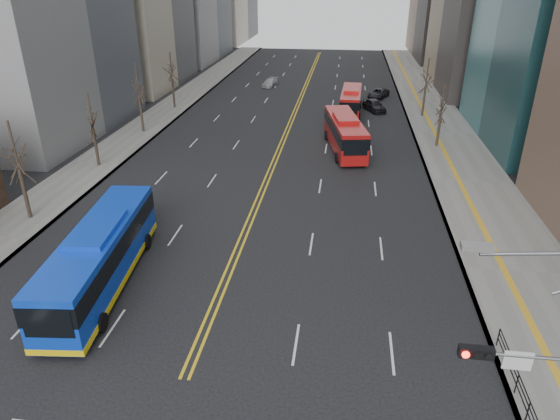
{
  "coord_description": "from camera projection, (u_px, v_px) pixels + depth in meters",
  "views": [
    {
      "loc": [
        6.44,
        -11.02,
        16.41
      ],
      "look_at": [
        3.29,
        12.71,
        4.93
      ],
      "focal_mm": 32.0,
      "sensor_mm": 36.0,
      "label": 1
    }
  ],
  "objects": [
    {
      "name": "car_white",
      "position": [
        113.0,
        244.0,
        31.82
      ],
      "size": [
        2.82,
        4.27,
        1.33
      ],
      "primitive_type": "imported",
      "rotation": [
        0.0,
        0.0,
        -0.38
      ],
      "color": "white",
      "rests_on": "ground"
    },
    {
      "name": "pedestrian_railing",
      "position": [
        517.0,
        381.0,
        21.03
      ],
      "size": [
        0.06,
        6.06,
        1.02
      ],
      "color": "black",
      "rests_on": "sidewalk_right"
    },
    {
      "name": "red_bus_near",
      "position": [
        345.0,
        131.0,
        49.73
      ],
      "size": [
        4.65,
        11.51,
        3.56
      ],
      "color": "#A51311",
      "rests_on": "ground"
    },
    {
      "name": "sidewalk_left",
      "position": [
        152.0,
        122.0,
        59.86
      ],
      "size": [
        5.0,
        130.0,
        0.15
      ],
      "primitive_type": "cube",
      "color": "slate",
      "rests_on": "ground"
    },
    {
      "name": "car_dark_mid",
      "position": [
        374.0,
        105.0,
        64.49
      ],
      "size": [
        3.36,
        4.76,
        1.51
      ],
      "primitive_type": "imported",
      "rotation": [
        0.0,
        0.0,
        0.4
      ],
      "color": "black",
      "rests_on": "ground"
    },
    {
      "name": "street_trees",
      "position": [
        201.0,
        106.0,
        47.34
      ],
      "size": [
        35.2,
        47.2,
        7.6
      ],
      "color": "black",
      "rests_on": "ground"
    },
    {
      "name": "centerline",
      "position": [
        297.0,
        107.0,
        66.87
      ],
      "size": [
        0.55,
        100.0,
        0.01
      ],
      "color": "gold",
      "rests_on": "ground"
    },
    {
      "name": "red_bus_far",
      "position": [
        351.0,
        100.0,
        62.66
      ],
      "size": [
        2.89,
        10.3,
        3.27
      ],
      "color": "#A51311",
      "rests_on": "ground"
    },
    {
      "name": "car_silver",
      "position": [
        270.0,
        83.0,
        78.33
      ],
      "size": [
        2.41,
        4.33,
        1.19
      ],
      "primitive_type": "imported",
      "rotation": [
        0.0,
        0.0,
        -0.19
      ],
      "color": "#A5A5AA",
      "rests_on": "ground"
    },
    {
      "name": "sidewalk_right",
      "position": [
        443.0,
        133.0,
        55.83
      ],
      "size": [
        7.0,
        130.0,
        0.15
      ],
      "primitive_type": "cube",
      "color": "slate",
      "rests_on": "ground"
    },
    {
      "name": "blue_bus",
      "position": [
        100.0,
        254.0,
        28.15
      ],
      "size": [
        4.03,
        13.18,
        3.75
      ],
      "color": "blue",
      "rests_on": "ground"
    },
    {
      "name": "car_dark_far",
      "position": [
        379.0,
        93.0,
        71.34
      ],
      "size": [
        3.61,
        4.93,
        1.24
      ],
      "primitive_type": "imported",
      "rotation": [
        0.0,
        0.0,
        -0.39
      ],
      "color": "black",
      "rests_on": "ground"
    }
  ]
}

